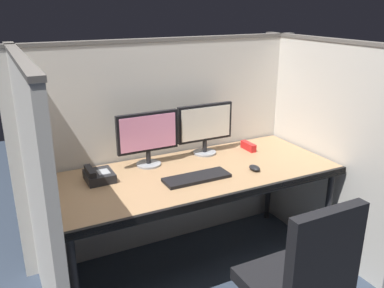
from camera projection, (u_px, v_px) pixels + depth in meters
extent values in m
cube|color=beige|center=(168.00, 147.00, 3.04)|extent=(2.20, 0.05, 1.55)
cube|color=#605B56|center=(166.00, 39.00, 2.78)|extent=(2.21, 0.06, 0.02)
cube|color=beige|center=(39.00, 205.00, 2.16)|extent=(0.05, 1.40, 1.55)
cube|color=#605B56|center=(18.00, 56.00, 1.90)|extent=(0.06, 1.41, 0.02)
cube|color=beige|center=(320.00, 148.00, 3.01)|extent=(0.05, 1.40, 1.55)
cube|color=#605B56|center=(332.00, 40.00, 2.75)|extent=(0.06, 1.41, 0.02)
cube|color=#997551|center=(195.00, 175.00, 2.68)|extent=(1.90, 0.80, 0.04)
cube|color=black|center=(226.00, 199.00, 2.36)|extent=(1.90, 0.02, 0.05)
cylinder|color=black|center=(327.00, 216.00, 2.90)|extent=(0.04, 0.04, 0.70)
cylinder|color=black|center=(54.00, 231.00, 2.71)|extent=(0.04, 0.04, 0.70)
cylinder|color=black|center=(269.00, 181.00, 3.47)|extent=(0.04, 0.04, 0.70)
cube|color=black|center=(291.00, 285.00, 2.02)|extent=(0.44, 0.44, 0.07)
cube|color=black|center=(325.00, 259.00, 1.77)|extent=(0.40, 0.06, 0.48)
cylinder|color=gray|center=(149.00, 164.00, 2.79)|extent=(0.17, 0.17, 0.01)
cylinder|color=black|center=(148.00, 157.00, 2.77)|extent=(0.03, 0.03, 0.09)
cube|color=black|center=(147.00, 132.00, 2.71)|extent=(0.43, 0.03, 0.27)
cube|color=pink|center=(148.00, 133.00, 2.70)|extent=(0.39, 0.01, 0.23)
cylinder|color=gray|center=(205.00, 152.00, 3.01)|extent=(0.17, 0.17, 0.01)
cylinder|color=black|center=(205.00, 146.00, 2.99)|extent=(0.03, 0.03, 0.09)
cube|color=black|center=(205.00, 123.00, 2.93)|extent=(0.43, 0.03, 0.27)
cube|color=silver|center=(206.00, 123.00, 2.91)|extent=(0.39, 0.01, 0.23)
cube|color=black|center=(197.00, 178.00, 2.56)|extent=(0.43, 0.15, 0.02)
ellipsoid|color=black|center=(255.00, 168.00, 2.70)|extent=(0.06, 0.10, 0.03)
cylinder|color=#59595B|center=(253.00, 165.00, 2.71)|extent=(0.01, 0.01, 0.01)
cube|color=black|center=(99.00, 176.00, 2.54)|extent=(0.17, 0.19, 0.06)
cube|color=black|center=(90.00, 171.00, 2.50)|extent=(0.04, 0.17, 0.03)
cube|color=gray|center=(103.00, 172.00, 2.53)|extent=(0.07, 0.09, 0.00)
cube|color=red|center=(248.00, 146.00, 3.07)|extent=(0.04, 0.15, 0.06)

